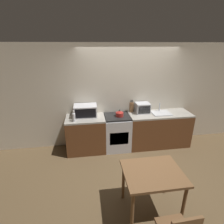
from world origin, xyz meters
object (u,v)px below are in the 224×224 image
dining_table (153,177)px  microwave (86,111)px  kettle (120,114)px  toaster_oven (143,108)px  stove_range (117,132)px  bottle (74,117)px

dining_table → microwave: bearing=115.9°
microwave → kettle: bearing=-8.5°
microwave → toaster_oven: size_ratio=1.57×
stove_range → kettle: kettle is taller
kettle → microwave: (-0.82, 0.12, 0.07)m
stove_range → dining_table: 1.94m
kettle → toaster_oven: (0.63, 0.16, 0.06)m
bottle → toaster_oven: (1.72, 0.31, 0.03)m
kettle → microwave: bearing=171.5°
microwave → dining_table: bearing=-64.1°
toaster_oven → dining_table: toaster_oven is taller
dining_table → bottle: bearing=125.5°
microwave → dining_table: (0.98, -2.02, -0.38)m
stove_range → kettle: 0.53m
kettle → dining_table: bearing=-85.3°
toaster_oven → dining_table: 2.14m
kettle → dining_table: (0.16, -1.90, -0.31)m
bottle → microwave: bearing=44.9°
stove_range → microwave: size_ratio=1.64×
kettle → microwave: 0.83m
stove_range → bottle: bottle is taller
toaster_oven → dining_table: (-0.47, -2.06, -0.37)m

